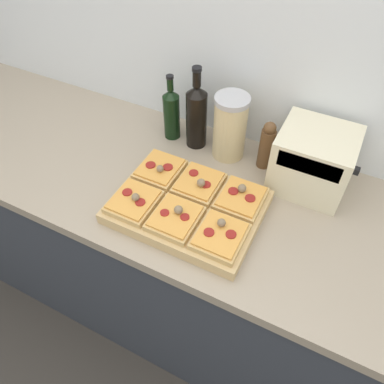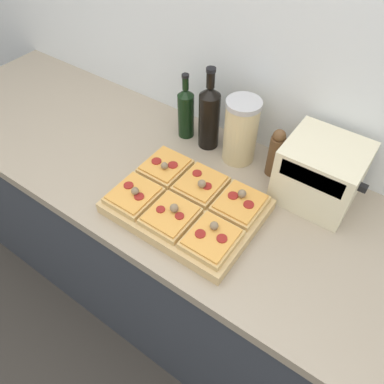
{
  "view_description": "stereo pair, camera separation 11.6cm",
  "coord_description": "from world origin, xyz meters",
  "px_view_note": "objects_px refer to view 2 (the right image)",
  "views": [
    {
      "loc": [
        0.31,
        -0.46,
        1.85
      ],
      "look_at": [
        -0.05,
        0.25,
        0.99
      ],
      "focal_mm": 35.0,
      "sensor_mm": 36.0,
      "label": 1
    },
    {
      "loc": [
        0.41,
        -0.4,
        1.85
      ],
      "look_at": [
        -0.05,
        0.25,
        0.99
      ],
      "focal_mm": 35.0,
      "sensor_mm": 36.0,
      "label": 2
    }
  ],
  "objects_px": {
    "olive_oil_bottle": "(186,112)",
    "grain_jar_tall": "(241,131)",
    "toaster_oven": "(320,173)",
    "pepper_mill": "(276,153)",
    "cutting_board": "(187,206)",
    "wine_bottle": "(209,116)"
  },
  "relations": [
    {
      "from": "pepper_mill",
      "to": "grain_jar_tall",
      "type": "bearing_deg",
      "value": 180.0
    },
    {
      "from": "cutting_board",
      "to": "olive_oil_bottle",
      "type": "height_order",
      "value": "olive_oil_bottle"
    },
    {
      "from": "cutting_board",
      "to": "pepper_mill",
      "type": "xyz_separation_m",
      "value": [
        0.14,
        0.31,
        0.07
      ]
    },
    {
      "from": "cutting_board",
      "to": "toaster_oven",
      "type": "distance_m",
      "value": 0.43
    },
    {
      "from": "olive_oil_bottle",
      "to": "wine_bottle",
      "type": "bearing_deg",
      "value": 0.0
    },
    {
      "from": "cutting_board",
      "to": "olive_oil_bottle",
      "type": "xyz_separation_m",
      "value": [
        -0.23,
        0.31,
        0.09
      ]
    },
    {
      "from": "grain_jar_tall",
      "to": "toaster_oven",
      "type": "xyz_separation_m",
      "value": [
        0.3,
        -0.02,
        -0.02
      ]
    },
    {
      "from": "pepper_mill",
      "to": "toaster_oven",
      "type": "relative_size",
      "value": 0.71
    },
    {
      "from": "cutting_board",
      "to": "wine_bottle",
      "type": "relative_size",
      "value": 1.45
    },
    {
      "from": "grain_jar_tall",
      "to": "toaster_oven",
      "type": "bearing_deg",
      "value": -3.74
    },
    {
      "from": "toaster_oven",
      "to": "olive_oil_bottle",
      "type": "bearing_deg",
      "value": 177.89
    },
    {
      "from": "pepper_mill",
      "to": "toaster_oven",
      "type": "distance_m",
      "value": 0.16
    },
    {
      "from": "cutting_board",
      "to": "pepper_mill",
      "type": "bearing_deg",
      "value": 65.54
    },
    {
      "from": "olive_oil_bottle",
      "to": "grain_jar_tall",
      "type": "distance_m",
      "value": 0.23
    },
    {
      "from": "olive_oil_bottle",
      "to": "pepper_mill",
      "type": "distance_m",
      "value": 0.37
    },
    {
      "from": "olive_oil_bottle",
      "to": "grain_jar_tall",
      "type": "xyz_separation_m",
      "value": [
        0.23,
        0.0,
        0.01
      ]
    },
    {
      "from": "grain_jar_tall",
      "to": "wine_bottle",
      "type": "bearing_deg",
      "value": 180.0
    },
    {
      "from": "toaster_oven",
      "to": "wine_bottle",
      "type": "bearing_deg",
      "value": 177.39
    },
    {
      "from": "cutting_board",
      "to": "toaster_oven",
      "type": "xyz_separation_m",
      "value": [
        0.3,
        0.29,
        0.08
      ]
    },
    {
      "from": "pepper_mill",
      "to": "toaster_oven",
      "type": "xyz_separation_m",
      "value": [
        0.16,
        -0.02,
        0.01
      ]
    },
    {
      "from": "wine_bottle",
      "to": "cutting_board",
      "type": "bearing_deg",
      "value": -68.22
    },
    {
      "from": "wine_bottle",
      "to": "toaster_oven",
      "type": "xyz_separation_m",
      "value": [
        0.43,
        -0.02,
        -0.02
      ]
    }
  ]
}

